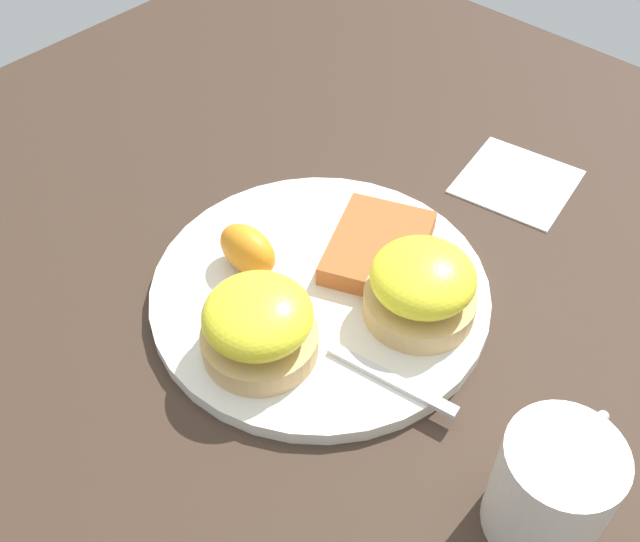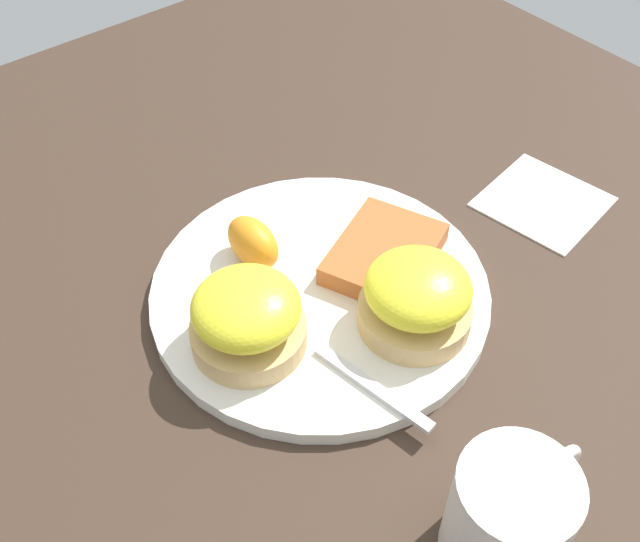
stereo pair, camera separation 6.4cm
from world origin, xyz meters
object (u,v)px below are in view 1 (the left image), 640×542
cup (552,488)px  fork (321,343)px  orange_wedge (248,250)px  hashbrown_patty (378,247)px  sandwich_benedict_right (422,287)px  sandwich_benedict_left (259,325)px

cup → fork: bearing=89.1°
cup → orange_wedge: bearing=85.5°
hashbrown_patty → cup: size_ratio=0.99×
fork → sandwich_benedict_right: bearing=-24.0°
sandwich_benedict_left → cup: size_ratio=0.88×
hashbrown_patty → sandwich_benedict_left: bearing=179.3°
sandwich_benedict_left → hashbrown_patty: size_ratio=0.89×
sandwich_benedict_right → sandwich_benedict_left: bearing=149.5°
orange_wedge → cup: cup is taller
sandwich_benedict_left → sandwich_benedict_right: 0.14m
sandwich_benedict_left → cup: cup is taller
fork → cup: size_ratio=1.98×
sandwich_benedict_right → cup: 0.19m
orange_wedge → fork: (-0.02, -0.11, -0.02)m
hashbrown_patty → cup: 0.27m
hashbrown_patty → fork: 0.12m
hashbrown_patty → orange_wedge: orange_wedge is taller
sandwich_benedict_right → cup: bearing=-116.5°
sandwich_benedict_right → fork: size_ratio=0.44×
sandwich_benedict_right → fork: (-0.08, 0.04, -0.03)m
hashbrown_patty → fork: size_ratio=0.50×
sandwich_benedict_right → orange_wedge: size_ratio=1.59×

